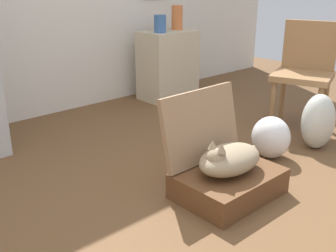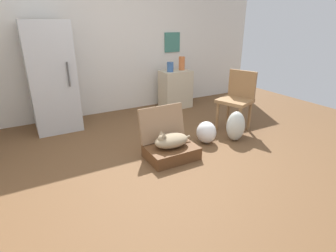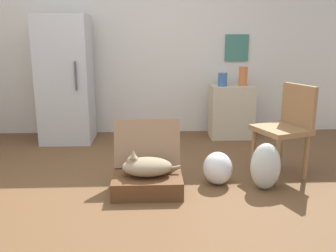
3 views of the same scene
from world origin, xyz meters
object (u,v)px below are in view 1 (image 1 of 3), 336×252
(plastic_bag_clear, at_px, (318,122))
(side_table, at_px, (168,65))
(vase_short, at_px, (177,17))
(vase_tall, at_px, (160,24))
(cat, at_px, (229,159))
(plastic_bag_white, at_px, (271,137))
(chair, at_px, (304,71))
(suitcase_base, at_px, (228,183))

(plastic_bag_clear, distance_m, side_table, 1.79)
(vase_short, bearing_deg, plastic_bag_clear, -96.92)
(vase_tall, xyz_separation_m, vase_short, (0.29, 0.06, 0.04))
(side_table, height_order, vase_short, vase_short)
(cat, height_order, vase_tall, vase_tall)
(side_table, bearing_deg, cat, -122.41)
(plastic_bag_white, height_order, chair, chair)
(cat, relative_size, vase_short, 2.09)
(cat, bearing_deg, plastic_bag_clear, 1.22)
(suitcase_base, relative_size, cat, 1.18)
(plastic_bag_clear, relative_size, side_table, 0.60)
(plastic_bag_white, relative_size, vase_tall, 1.75)
(suitcase_base, height_order, plastic_bag_white, plastic_bag_white)
(chair, bearing_deg, vase_short, 162.74)
(suitcase_base, bearing_deg, vase_tall, 60.61)
(side_table, bearing_deg, chair, -81.57)
(suitcase_base, distance_m, plastic_bag_clear, 1.07)
(cat, relative_size, plastic_bag_clear, 1.21)
(suitcase_base, height_order, chair, chair)
(suitcase_base, bearing_deg, side_table, 57.81)
(plastic_bag_clear, height_order, vase_short, vase_short)
(plastic_bag_white, relative_size, vase_short, 1.24)
(plastic_bag_clear, relative_size, chair, 0.47)
(plastic_bag_white, bearing_deg, cat, -166.56)
(plastic_bag_white, xyz_separation_m, chair, (0.70, 0.19, 0.36))
(side_table, xyz_separation_m, vase_short, (0.14, 0.02, 0.48))
(side_table, bearing_deg, vase_short, 6.23)
(plastic_bag_clear, height_order, vase_tall, vase_tall)
(plastic_bag_white, distance_m, vase_short, 1.91)
(plastic_bag_white, xyz_separation_m, plastic_bag_clear, (0.41, -0.14, 0.06))
(plastic_bag_clear, relative_size, vase_short, 1.73)
(suitcase_base, height_order, vase_short, vase_short)
(side_table, distance_m, vase_tall, 0.47)
(plastic_bag_clear, bearing_deg, suitcase_base, -178.74)
(plastic_bag_clear, bearing_deg, side_table, 87.58)
(chair, bearing_deg, side_table, 168.33)
(plastic_bag_white, relative_size, chair, 0.34)
(plastic_bag_clear, distance_m, chair, 0.53)
(plastic_bag_white, distance_m, side_table, 1.73)
(vase_tall, bearing_deg, plastic_bag_clear, -87.77)
(side_table, bearing_deg, plastic_bag_white, -106.29)
(plastic_bag_clear, distance_m, vase_tall, 1.84)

